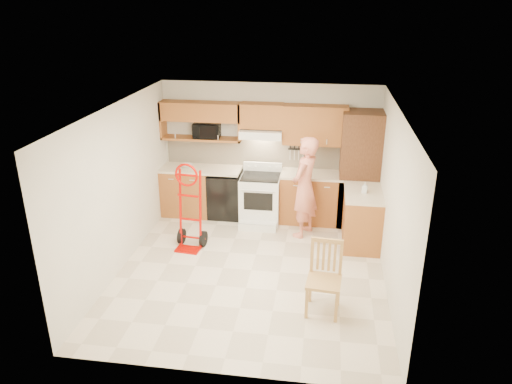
% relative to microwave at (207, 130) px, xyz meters
% --- Properties ---
extents(floor, '(4.00, 4.50, 0.02)m').
position_rel_microwave_xyz_m(floor, '(1.15, -2.08, -1.64)').
color(floor, beige).
rests_on(floor, ground).
extents(ceiling, '(4.00, 4.50, 0.02)m').
position_rel_microwave_xyz_m(ceiling, '(1.15, -2.08, 0.88)').
color(ceiling, white).
rests_on(ceiling, ground).
extents(wall_back, '(4.00, 0.02, 2.50)m').
position_rel_microwave_xyz_m(wall_back, '(1.15, 0.17, -0.38)').
color(wall_back, silver).
rests_on(wall_back, ground).
extents(wall_front, '(4.00, 0.02, 2.50)m').
position_rel_microwave_xyz_m(wall_front, '(1.15, -4.34, -0.38)').
color(wall_front, silver).
rests_on(wall_front, ground).
extents(wall_left, '(0.02, 4.50, 2.50)m').
position_rel_microwave_xyz_m(wall_left, '(-0.86, -2.08, -0.38)').
color(wall_left, silver).
rests_on(wall_left, ground).
extents(wall_right, '(0.02, 4.50, 2.50)m').
position_rel_microwave_xyz_m(wall_right, '(3.16, -2.08, -0.38)').
color(wall_right, silver).
rests_on(wall_right, ground).
extents(backsplash, '(3.92, 0.03, 0.55)m').
position_rel_microwave_xyz_m(backsplash, '(1.15, 0.15, -0.43)').
color(backsplash, beige).
rests_on(backsplash, wall_back).
extents(lower_cab_left, '(0.90, 0.60, 0.90)m').
position_rel_microwave_xyz_m(lower_cab_left, '(-0.40, -0.14, -1.18)').
color(lower_cab_left, brown).
rests_on(lower_cab_left, ground).
extents(dishwasher, '(0.60, 0.60, 0.85)m').
position_rel_microwave_xyz_m(dishwasher, '(0.35, -0.14, -1.20)').
color(dishwasher, black).
rests_on(dishwasher, ground).
extents(lower_cab_right, '(1.14, 0.60, 0.90)m').
position_rel_microwave_xyz_m(lower_cab_right, '(1.98, -0.14, -1.18)').
color(lower_cab_right, brown).
rests_on(lower_cab_right, ground).
extents(countertop_left, '(1.50, 0.63, 0.04)m').
position_rel_microwave_xyz_m(countertop_left, '(-0.10, -0.13, -0.71)').
color(countertop_left, beige).
rests_on(countertop_left, lower_cab_left).
extents(countertop_right, '(1.14, 0.63, 0.04)m').
position_rel_microwave_xyz_m(countertop_right, '(1.98, -0.13, -0.71)').
color(countertop_right, beige).
rests_on(countertop_right, lower_cab_right).
extents(cab_return_right, '(0.60, 1.00, 0.90)m').
position_rel_microwave_xyz_m(cab_return_right, '(2.85, -0.94, -1.18)').
color(cab_return_right, brown).
rests_on(cab_return_right, ground).
extents(countertop_return, '(0.63, 1.00, 0.04)m').
position_rel_microwave_xyz_m(countertop_return, '(2.85, -0.94, -0.71)').
color(countertop_return, beige).
rests_on(countertop_return, cab_return_right).
extents(pantry_tall, '(0.70, 0.60, 2.10)m').
position_rel_microwave_xyz_m(pantry_tall, '(2.80, -0.14, -0.58)').
color(pantry_tall, brown).
rests_on(pantry_tall, ground).
extents(upper_cab_left, '(1.50, 0.33, 0.34)m').
position_rel_microwave_xyz_m(upper_cab_left, '(-0.10, 0.00, 0.35)').
color(upper_cab_left, brown).
rests_on(upper_cab_left, wall_back).
extents(upper_shelf_mw, '(1.50, 0.33, 0.04)m').
position_rel_microwave_xyz_m(upper_shelf_mw, '(-0.10, 0.00, -0.16)').
color(upper_shelf_mw, brown).
rests_on(upper_shelf_mw, wall_back).
extents(upper_cab_center, '(0.76, 0.33, 0.44)m').
position_rel_microwave_xyz_m(upper_cab_center, '(1.03, 0.00, 0.31)').
color(upper_cab_center, brown).
rests_on(upper_cab_center, wall_back).
extents(upper_cab_right, '(1.14, 0.33, 0.70)m').
position_rel_microwave_xyz_m(upper_cab_right, '(1.98, 0.00, 0.17)').
color(upper_cab_right, brown).
rests_on(upper_cab_right, wall_back).
extents(range_hood, '(0.76, 0.46, 0.14)m').
position_rel_microwave_xyz_m(range_hood, '(1.03, -0.06, 0.00)').
color(range_hood, white).
rests_on(range_hood, wall_back).
extents(knife_strip, '(0.40, 0.05, 0.29)m').
position_rel_microwave_xyz_m(knife_strip, '(1.70, 0.12, -0.39)').
color(knife_strip, black).
rests_on(knife_strip, backsplash).
extents(microwave, '(0.51, 0.36, 0.27)m').
position_rel_microwave_xyz_m(microwave, '(0.00, 0.00, 0.00)').
color(microwave, black).
rests_on(microwave, upper_shelf_mw).
extents(range, '(0.72, 0.95, 1.06)m').
position_rel_microwave_xyz_m(range, '(1.05, -0.36, -1.10)').
color(range, white).
rests_on(range, ground).
extents(person, '(0.64, 0.76, 1.78)m').
position_rel_microwave_xyz_m(person, '(1.87, -0.74, -0.74)').
color(person, '#E57F68').
rests_on(person, ground).
extents(hand_truck, '(0.57, 0.54, 1.34)m').
position_rel_microwave_xyz_m(hand_truck, '(0.02, -1.51, -0.96)').
color(hand_truck, '#BC0800').
rests_on(hand_truck, ground).
extents(dining_chair, '(0.48, 0.52, 0.99)m').
position_rel_microwave_xyz_m(dining_chair, '(2.25, -2.99, -1.13)').
color(dining_chair, tan).
rests_on(dining_chair, ground).
extents(soap_bottle, '(0.10, 0.10, 0.18)m').
position_rel_microwave_xyz_m(soap_bottle, '(2.85, -0.96, -0.59)').
color(soap_bottle, white).
rests_on(soap_bottle, countertop_return).
extents(bowl, '(0.28, 0.28, 0.05)m').
position_rel_microwave_xyz_m(bowl, '(-0.37, -0.14, -0.66)').
color(bowl, white).
rests_on(bowl, countertop_left).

